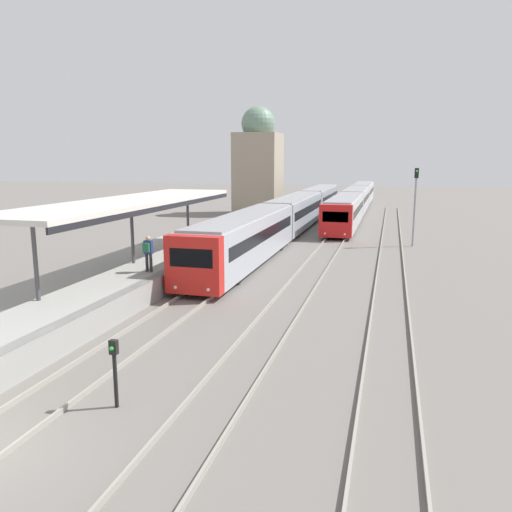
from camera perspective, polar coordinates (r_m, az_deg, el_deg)
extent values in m
cube|color=gray|center=(10.55, -15.95, -24.05)|extent=(0.07, 120.00, 0.15)
cube|color=gray|center=(9.99, -8.07, -25.94)|extent=(0.07, 120.00, 0.15)
cube|color=beige|center=(25.28, -14.12, 6.08)|extent=(4.00, 17.63, 0.20)
cube|color=black|center=(24.41, -10.06, 5.56)|extent=(0.08, 17.63, 0.24)
cylinder|color=#47474C|center=(19.68, -23.90, -0.47)|extent=(0.16, 0.16, 2.98)
cylinder|color=#47474C|center=(25.45, -13.96, 2.51)|extent=(0.16, 0.16, 2.98)
cylinder|color=#47474C|center=(31.75, -7.80, 4.32)|extent=(0.16, 0.16, 2.98)
cylinder|color=#2D2D33|center=(23.47, -12.36, -0.74)|extent=(0.14, 0.14, 0.85)
cylinder|color=#2D2D33|center=(23.38, -11.92, -0.77)|extent=(0.14, 0.14, 0.85)
cube|color=navy|center=(23.30, -12.21, 1.00)|extent=(0.40, 0.22, 0.60)
sphere|color=tan|center=(23.23, -12.25, 1.98)|extent=(0.22, 0.22, 0.22)
cube|color=#236B47|center=(23.12, -12.44, 0.96)|extent=(0.30, 0.18, 0.40)
cube|color=red|center=(22.02, -7.09, -1.00)|extent=(2.55, 0.70, 2.58)
cube|color=black|center=(21.65, -7.44, -0.24)|extent=(1.99, 0.04, 0.83)
sphere|color=#EFEACC|center=(22.23, -9.19, -3.56)|extent=(0.16, 0.16, 0.16)
sphere|color=#EFEACC|center=(21.66, -5.48, -3.85)|extent=(0.16, 0.16, 0.16)
cube|color=#A8ADB7|center=(29.56, -1.18, 2.10)|extent=(2.55, 15.50, 2.58)
cube|color=gray|center=(29.38, -1.19, 4.70)|extent=(2.25, 15.19, 0.12)
cube|color=black|center=(29.51, -1.18, 2.64)|extent=(2.57, 14.26, 0.67)
cylinder|color=black|center=(25.45, -6.70, -2.17)|extent=(0.12, 0.70, 0.70)
cylinder|color=black|center=(24.74, -2.02, -2.48)|extent=(0.12, 0.70, 0.70)
cylinder|color=black|center=(34.82, -0.56, 1.41)|extent=(0.12, 0.70, 0.70)
cylinder|color=black|center=(34.31, 2.93, 1.26)|extent=(0.12, 0.70, 0.70)
cube|color=#A8ADB7|center=(44.88, 4.52, 5.05)|extent=(2.55, 15.50, 2.58)
cube|color=gray|center=(44.76, 4.55, 6.77)|extent=(2.25, 15.19, 0.12)
cube|color=black|center=(44.85, 4.53, 5.41)|extent=(2.57, 14.26, 0.67)
cylinder|color=black|center=(40.35, 1.65, 2.70)|extent=(0.12, 0.70, 0.70)
cylinder|color=black|center=(39.91, 4.69, 2.58)|extent=(0.12, 0.70, 0.70)
cylinder|color=black|center=(50.13, 4.35, 4.26)|extent=(0.12, 0.70, 0.70)
cylinder|color=black|center=(49.77, 6.81, 4.17)|extent=(0.12, 0.70, 0.70)
cube|color=#A8ADB7|center=(60.47, 7.32, 6.48)|extent=(2.55, 15.50, 2.58)
cube|color=gray|center=(60.39, 7.35, 7.75)|extent=(2.25, 15.19, 0.12)
cube|color=black|center=(60.45, 7.32, 6.74)|extent=(2.57, 14.26, 0.67)
cylinder|color=black|center=(55.78, 5.47, 4.91)|extent=(0.12, 0.70, 0.70)
cylinder|color=black|center=(55.46, 7.68, 4.83)|extent=(0.12, 0.70, 0.70)
cylinder|color=black|center=(65.69, 6.96, 5.76)|extent=(0.12, 0.70, 0.70)
cylinder|color=black|center=(65.42, 8.85, 5.69)|extent=(0.12, 0.70, 0.70)
cube|color=red|center=(38.69, 9.09, 3.97)|extent=(2.51, 0.70, 2.50)
cube|color=black|center=(38.33, 9.05, 4.44)|extent=(1.96, 0.04, 0.80)
sphere|color=#EFEACC|center=(38.57, 7.88, 2.56)|extent=(0.16, 0.16, 0.16)
sphere|color=#EFEACC|center=(38.41, 10.11, 2.46)|extent=(0.16, 0.16, 0.16)
cube|color=#B7B7BC|center=(46.10, 10.09, 5.02)|extent=(2.51, 14.26, 2.50)
cube|color=gray|center=(45.99, 10.15, 6.64)|extent=(2.21, 13.98, 0.12)
cube|color=black|center=(46.07, 10.10, 5.36)|extent=(2.53, 13.12, 0.65)
cylinder|color=black|center=(41.77, 8.01, 2.88)|extent=(0.12, 0.70, 0.70)
cylinder|color=black|center=(41.56, 10.93, 2.75)|extent=(0.12, 0.70, 0.70)
cylinder|color=black|center=(50.91, 9.32, 4.25)|extent=(0.12, 0.70, 0.70)
cylinder|color=black|center=(50.74, 11.72, 4.15)|extent=(0.12, 0.70, 0.70)
cube|color=#B7B7BC|center=(60.61, 11.35, 6.33)|extent=(2.51, 14.26, 2.50)
cube|color=gray|center=(60.53, 11.39, 7.56)|extent=(2.21, 13.98, 0.12)
cube|color=black|center=(60.59, 11.36, 6.59)|extent=(2.53, 13.12, 0.65)
cylinder|color=black|center=(56.20, 9.89, 4.84)|extent=(0.12, 0.70, 0.70)
cylinder|color=black|center=(56.04, 12.07, 4.75)|extent=(0.12, 0.70, 0.70)
cylinder|color=black|center=(65.39, 10.66, 5.64)|extent=(0.12, 0.70, 0.70)
cylinder|color=black|center=(65.26, 12.53, 5.55)|extent=(0.12, 0.70, 0.70)
cube|color=#B7B7BC|center=(75.17, 12.12, 7.13)|extent=(2.51, 14.26, 2.50)
cube|color=gray|center=(75.10, 12.16, 8.12)|extent=(2.21, 13.98, 0.12)
cube|color=black|center=(75.15, 12.13, 7.33)|extent=(2.53, 13.12, 0.65)
cylinder|color=black|center=(70.70, 11.01, 6.00)|extent=(0.12, 0.70, 0.70)
cylinder|color=black|center=(70.58, 12.74, 5.92)|extent=(0.12, 0.70, 0.70)
cylinder|color=black|center=(79.92, 11.51, 6.51)|extent=(0.12, 0.70, 0.70)
cylinder|color=black|center=(79.82, 13.04, 6.45)|extent=(0.12, 0.70, 0.70)
cylinder|color=black|center=(13.15, -15.76, -13.56)|extent=(0.10, 0.10, 1.40)
cube|color=black|center=(12.82, -15.96, -9.98)|extent=(0.20, 0.14, 0.36)
sphere|color=green|center=(12.75, -16.17, -10.11)|extent=(0.11, 0.11, 0.11)
cylinder|color=gray|center=(37.26, 17.67, 5.28)|extent=(0.14, 0.14, 5.55)
cube|color=black|center=(37.13, 17.89, 9.00)|extent=(0.28, 0.20, 0.70)
sphere|color=green|center=(37.01, 17.91, 9.22)|extent=(0.14, 0.14, 0.14)
cube|color=gray|center=(57.88, 0.24, 9.35)|extent=(4.92, 4.92, 9.13)
sphere|color=slate|center=(58.01, 0.25, 14.90)|extent=(3.79, 3.79, 3.79)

